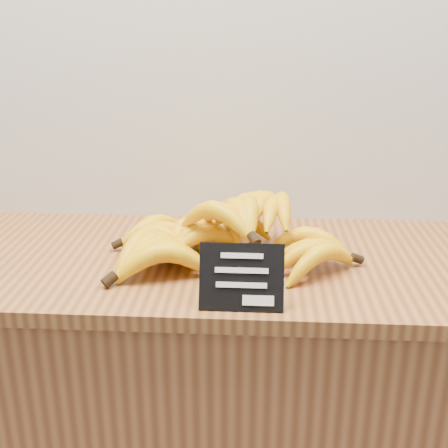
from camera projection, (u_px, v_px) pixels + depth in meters
counter at (225, 438)px, 1.36m from camera, size 1.49×0.50×0.90m
counter_top at (225, 262)px, 1.20m from camera, size 1.56×0.54×0.03m
chalkboard_sign at (242, 277)px, 0.97m from camera, size 0.15×0.05×0.11m
banana_pile at (215, 233)px, 1.19m from camera, size 0.55×0.37×0.13m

